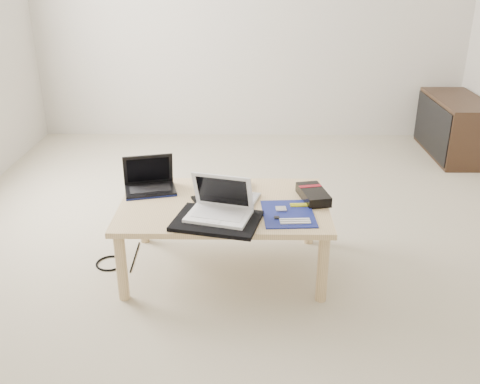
{
  "coord_description": "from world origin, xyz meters",
  "views": [
    {
      "loc": [
        -0.03,
        -3.05,
        1.59
      ],
      "look_at": [
        -0.06,
        -0.47,
        0.46
      ],
      "focal_mm": 40.0,
      "sensor_mm": 36.0,
      "label": 1
    }
  ],
  "objects_px": {
    "coffee_table": "(224,211)",
    "netbook": "(150,183)",
    "media_cabinet": "(454,127)",
    "white_laptop": "(220,207)",
    "gpu_box": "(313,194)"
  },
  "relations": [
    {
      "from": "media_cabinet",
      "to": "white_laptop",
      "type": "height_order",
      "value": "white_laptop"
    },
    {
      "from": "netbook",
      "to": "coffee_table",
      "type": "bearing_deg",
      "value": -21.8
    },
    {
      "from": "media_cabinet",
      "to": "gpu_box",
      "type": "bearing_deg",
      "value": -127.74
    },
    {
      "from": "media_cabinet",
      "to": "netbook",
      "type": "bearing_deg",
      "value": -143.2
    },
    {
      "from": "coffee_table",
      "to": "gpu_box",
      "type": "relative_size",
      "value": 4.08
    },
    {
      "from": "netbook",
      "to": "white_laptop",
      "type": "distance_m",
      "value": 0.54
    },
    {
      "from": "coffee_table",
      "to": "netbook",
      "type": "bearing_deg",
      "value": 158.2
    },
    {
      "from": "white_laptop",
      "to": "netbook",
      "type": "bearing_deg",
      "value": 139.17
    },
    {
      "from": "netbook",
      "to": "white_laptop",
      "type": "relative_size",
      "value": 0.9
    },
    {
      "from": "media_cabinet",
      "to": "white_laptop",
      "type": "distance_m",
      "value": 2.87
    },
    {
      "from": "media_cabinet",
      "to": "white_laptop",
      "type": "bearing_deg",
      "value": -132.54
    },
    {
      "from": "coffee_table",
      "to": "netbook",
      "type": "height_order",
      "value": "netbook"
    },
    {
      "from": "media_cabinet",
      "to": "white_laptop",
      "type": "xyz_separation_m",
      "value": [
        -1.93,
        -2.11,
        0.21
      ]
    },
    {
      "from": "media_cabinet",
      "to": "netbook",
      "type": "distance_m",
      "value": 2.93
    },
    {
      "from": "coffee_table",
      "to": "netbook",
      "type": "relative_size",
      "value": 3.48
    }
  ]
}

